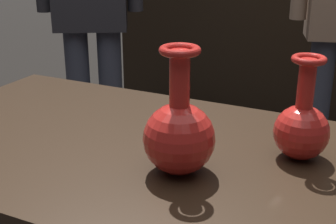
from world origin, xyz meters
TOP-DOWN VIEW (x-y plane):
  - back_display_shelf at (0.00, 2.20)m, footprint 2.60×0.40m
  - vase_centerpiece at (0.08, -0.07)m, footprint 0.13×0.13m
  - vase_tall_behind at (0.27, 0.09)m, footprint 0.11×0.11m

SIDE VIEW (x-z plane):
  - back_display_shelf at x=0.00m, z-range 0.00..0.99m
  - vase_tall_behind at x=0.27m, z-range 0.76..0.97m
  - vase_centerpiece at x=0.08m, z-range 0.76..1.00m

